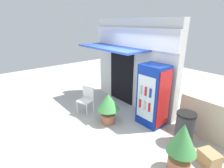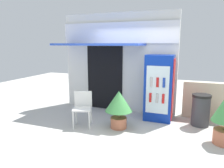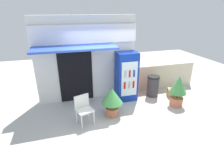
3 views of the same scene
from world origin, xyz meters
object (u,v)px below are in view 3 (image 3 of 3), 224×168
plastic_chair (84,107)px  potted_plant_curbside (178,89)px  trash_bin (153,86)px  cardboard_box (173,93)px  potted_plant_near_shop (112,98)px  drink_cooler (127,76)px

plastic_chair → potted_plant_curbside: bearing=2.4°
trash_bin → cardboard_box: (0.73, -0.26, -0.25)m
potted_plant_curbside → cardboard_box: bearing=65.4°
potted_plant_near_shop → cardboard_box: bearing=13.3°
potted_plant_near_shop → cardboard_box: (2.60, 0.62, -0.44)m
potted_plant_near_shop → plastic_chair: bearing=-169.0°
cardboard_box → trash_bin: bearing=160.2°
drink_cooler → potted_plant_curbside: (1.49, -0.98, -0.24)m
drink_cooler → trash_bin: bearing=-3.5°
drink_cooler → trash_bin: 1.16m
drink_cooler → potted_plant_curbside: bearing=-33.5°
potted_plant_curbside → cardboard_box: size_ratio=2.82×
potted_plant_curbside → plastic_chair: bearing=-177.6°
drink_cooler → potted_plant_near_shop: 1.28m
plastic_chair → potted_plant_near_shop: bearing=11.0°
potted_plant_curbside → drink_cooler: bearing=146.5°
plastic_chair → potted_plant_near_shop: size_ratio=0.93×
potted_plant_near_shop → trash_bin: (1.87, 0.88, -0.19)m
trash_bin → cardboard_box: trash_bin is taller
plastic_chair → potted_plant_curbside: potted_plant_curbside is taller
drink_cooler → trash_bin: drink_cooler is taller
potted_plant_near_shop → potted_plant_curbside: bearing=-0.9°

